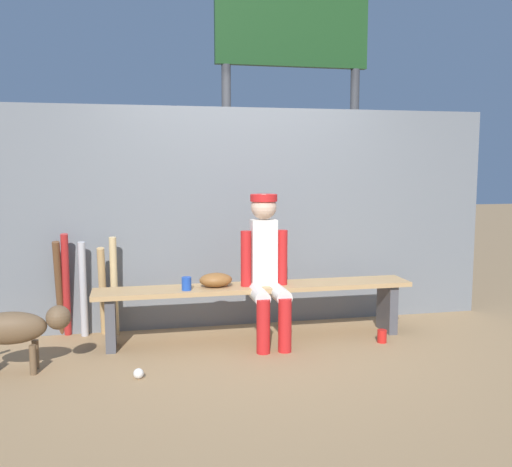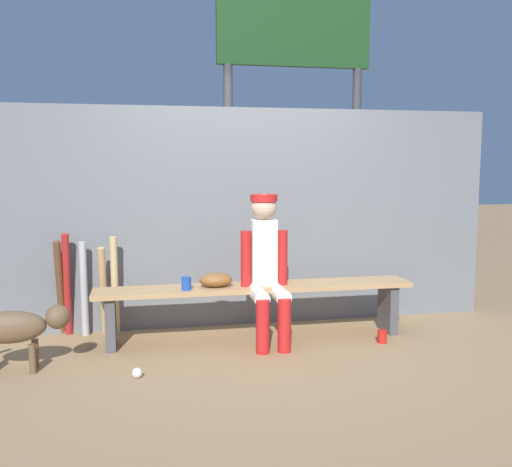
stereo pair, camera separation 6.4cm
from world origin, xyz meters
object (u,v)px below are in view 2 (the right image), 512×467
(bat_aluminum_silver, at_px, (84,289))
(cup_on_ground, at_px, (382,337))
(dugout_bench, at_px, (256,297))
(bat_wood_natural, at_px, (115,286))
(baseball, at_px, (137,373))
(bat_wood_dark, at_px, (60,288))
(baseball_glove, at_px, (216,280))
(player_seated, at_px, (266,263))
(dog, at_px, (18,327))
(cup_on_bench, at_px, (186,283))
(scoreboard, at_px, (300,75))
(bat_aluminum_red, at_px, (67,285))
(bat_wood_tan, at_px, (103,291))

(bat_aluminum_silver, xyz_separation_m, cup_on_ground, (2.51, -0.71, -0.37))
(dugout_bench, relative_size, bat_wood_natural, 3.09)
(baseball, bearing_deg, bat_wood_natural, 99.60)
(bat_wood_dark, bearing_deg, bat_wood_natural, -8.11)
(bat_wood_natural, bearing_deg, bat_aluminum_silver, 174.01)
(baseball_glove, xyz_separation_m, cup_on_ground, (1.39, -0.32, -0.49))
(player_seated, bearing_deg, dugout_bench, 122.07)
(dog, bearing_deg, player_seated, 9.56)
(bat_wood_natural, xyz_separation_m, cup_on_bench, (0.60, -0.44, 0.09))
(baseball_glove, distance_m, bat_aluminum_silver, 1.19)
(dugout_bench, xyz_separation_m, baseball_glove, (-0.35, 0.00, 0.16))
(bat_wood_dark, relative_size, baseball, 11.86)
(bat_wood_dark, relative_size, cup_on_ground, 7.98)
(cup_on_bench, xyz_separation_m, scoreboard, (1.38, 1.48, 1.95))
(bat_aluminum_red, relative_size, dog, 1.11)
(dugout_bench, distance_m, baseball_glove, 0.39)
(cup_on_ground, bearing_deg, dog, -177.72)
(bat_wood_natural, relative_size, scoreboard, 0.25)
(bat_wood_tan, height_order, cup_on_bench, bat_wood_tan)
(bat_aluminum_silver, bearing_deg, dugout_bench, -14.83)
(bat_aluminum_silver, distance_m, baseball, 1.28)
(bat_wood_tan, height_order, bat_wood_dark, bat_wood_dark)
(scoreboard, bearing_deg, bat_wood_dark, -158.18)
(bat_aluminum_red, xyz_separation_m, scoreboard, (2.38, 0.99, 2.02))
(bat_wood_tan, bearing_deg, bat_aluminum_red, 171.74)
(dog, bearing_deg, scoreboard, 34.92)
(bat_wood_natural, xyz_separation_m, bat_aluminum_silver, (-0.27, 0.03, -0.02))
(dugout_bench, height_order, bat_wood_dark, bat_wood_dark)
(dugout_bench, relative_size, bat_aluminum_red, 2.95)
(baseball_glove, height_order, bat_wood_tan, bat_wood_tan)
(dugout_bench, height_order, scoreboard, scoreboard)
(baseball_glove, xyz_separation_m, bat_wood_dark, (-1.33, 0.43, -0.11))
(cup_on_bench, relative_size, dog, 0.13)
(cup_on_bench, bearing_deg, bat_wood_natural, 143.69)
(dugout_bench, relative_size, bat_wood_dark, 3.14)
(dugout_bench, relative_size, baseball_glove, 9.85)
(bat_wood_natural, distance_m, bat_wood_dark, 0.48)
(bat_wood_dark, height_order, cup_on_ground, bat_wood_dark)
(bat_aluminum_silver, bearing_deg, bat_wood_natural, -5.99)
(baseball, relative_size, cup_on_bench, 0.67)
(bat_wood_tan, distance_m, scoreboard, 3.12)
(baseball_glove, relative_size, bat_wood_tan, 0.34)
(player_seated, distance_m, dog, 2.00)
(baseball_glove, height_order, bat_aluminum_silver, bat_aluminum_silver)
(baseball, bearing_deg, cup_on_bench, 58.07)
(dugout_bench, relative_size, cup_on_ground, 25.07)
(baseball, bearing_deg, bat_aluminum_silver, 111.85)
(player_seated, xyz_separation_m, cup_on_bench, (-0.67, 0.03, -0.15))
(bat_wood_natural, xyz_separation_m, dog, (-0.66, -0.80, -0.11))
(bat_aluminum_red, distance_m, scoreboard, 3.28)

